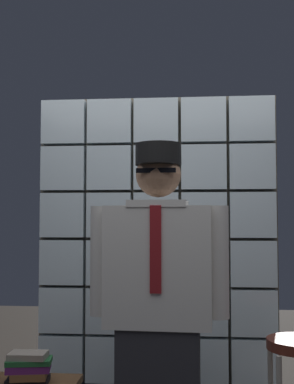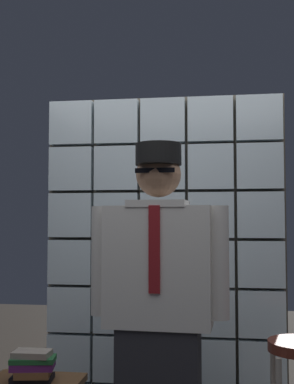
% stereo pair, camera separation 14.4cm
% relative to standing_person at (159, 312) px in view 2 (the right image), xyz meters
% --- Properties ---
extents(glass_block_wall, '(1.64, 0.10, 2.28)m').
position_rel_standing_person_xyz_m(glass_block_wall, '(-0.07, 0.83, 0.18)').
color(glass_block_wall, silver).
rests_on(glass_block_wall, ground).
extents(standing_person, '(0.72, 0.31, 1.80)m').
position_rel_standing_person_xyz_m(standing_person, '(0.00, 0.00, 0.00)').
color(standing_person, '#28282D').
rests_on(standing_person, ground).
extents(book_stack, '(0.26, 0.20, 0.17)m').
position_rel_standing_person_xyz_m(book_stack, '(-0.73, 0.16, -0.35)').
color(book_stack, black).
rests_on(book_stack, side_table).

